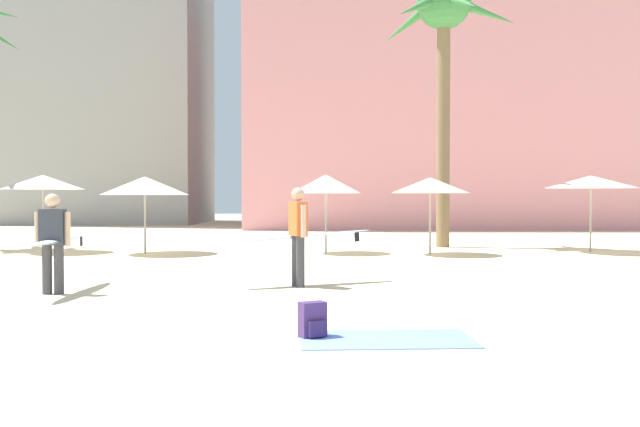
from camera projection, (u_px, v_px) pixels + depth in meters
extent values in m
plane|color=beige|center=(239.00, 371.00, 6.59)|extent=(120.00, 120.00, 0.00)
cube|color=pink|center=(438.00, 103.00, 39.40)|extent=(20.85, 11.91, 13.85)
cylinder|color=brown|center=(443.00, 125.00, 22.67)|extent=(0.43, 0.43, 7.94)
sphere|color=#387A3D|center=(444.00, 2.00, 22.57)|extent=(1.76, 1.76, 1.76)
cone|color=#387A3D|center=(486.00, 13.00, 22.80)|extent=(2.16, 0.72, 0.97)
cone|color=#387A3D|center=(444.00, 28.00, 23.91)|extent=(0.74, 2.04, 1.40)
cone|color=#387A3D|center=(408.00, 24.00, 23.45)|extent=(1.83, 1.58, 1.32)
cone|color=#387A3D|center=(418.00, 7.00, 21.58)|extent=(1.72, 1.76, 1.20)
cone|color=#387A3D|center=(462.00, 2.00, 21.20)|extent=(0.85, 2.13, 1.13)
cylinder|color=gray|center=(43.00, 214.00, 20.55)|extent=(0.06, 0.06, 2.28)
cone|color=white|center=(43.00, 182.00, 20.53)|extent=(2.35, 2.35, 0.42)
cylinder|color=gray|center=(430.00, 216.00, 19.82)|extent=(0.06, 0.06, 2.19)
cone|color=beige|center=(430.00, 185.00, 19.79)|extent=(2.21, 2.21, 0.44)
cylinder|color=gray|center=(326.00, 214.00, 20.32)|extent=(0.06, 0.06, 2.28)
cone|color=white|center=(326.00, 184.00, 20.30)|extent=(2.03, 2.03, 0.54)
cylinder|color=gray|center=(145.00, 215.00, 20.09)|extent=(0.06, 0.06, 2.22)
cone|color=beige|center=(145.00, 186.00, 20.07)|extent=(2.53, 2.53, 0.53)
cylinder|color=gray|center=(591.00, 214.00, 20.60)|extent=(0.06, 0.06, 2.26)
cone|color=beige|center=(591.00, 182.00, 20.58)|extent=(2.64, 2.64, 0.37)
cube|color=#6684E0|center=(386.00, 339.00, 8.01)|extent=(2.05, 1.21, 0.01)
cube|color=#3D285A|center=(312.00, 320.00, 8.12)|extent=(0.35, 0.30, 0.42)
cube|color=#312048|center=(317.00, 329.00, 8.01)|extent=(0.21, 0.15, 0.18)
cylinder|color=#3D3D42|center=(300.00, 262.00, 12.63)|extent=(0.21, 0.21, 0.93)
cylinder|color=#3D3D42|center=(296.00, 261.00, 12.81)|extent=(0.21, 0.21, 0.93)
cube|color=orange|center=(298.00, 219.00, 12.70)|extent=(0.37, 0.46, 0.61)
sphere|color=#D1A889|center=(298.00, 194.00, 12.69)|extent=(0.32, 0.32, 0.24)
cylinder|color=#D1A889|center=(303.00, 221.00, 12.48)|extent=(0.13, 0.13, 0.58)
cylinder|color=#D1A889|center=(293.00, 220.00, 12.93)|extent=(0.13, 0.13, 0.58)
ellipsoid|color=#B2B2B7|center=(299.00, 236.00, 13.01)|extent=(2.89, 1.62, 0.23)
ellipsoid|color=teal|center=(299.00, 236.00, 13.01)|extent=(2.91, 1.65, 0.21)
cube|color=black|center=(357.00, 237.00, 13.55)|extent=(0.11, 0.06, 0.19)
cylinder|color=#3D3D42|center=(59.00, 270.00, 11.74)|extent=(0.16, 0.16, 0.83)
cylinder|color=#3D3D42|center=(47.00, 270.00, 11.74)|extent=(0.16, 0.16, 0.83)
cube|color=#333842|center=(53.00, 227.00, 11.72)|extent=(0.40, 0.22, 0.61)
sphere|color=#D1A889|center=(52.00, 201.00, 11.71)|extent=(0.24, 0.24, 0.24)
cylinder|color=#D1A889|center=(67.00, 229.00, 11.73)|extent=(0.10, 0.10, 0.58)
cylinder|color=#D1A889|center=(38.00, 229.00, 11.73)|extent=(0.10, 0.10, 0.58)
ellipsoid|color=white|center=(60.00, 240.00, 12.03)|extent=(0.33, 2.76, 0.11)
ellipsoid|color=#19578F|center=(60.00, 240.00, 12.03)|extent=(0.35, 2.77, 0.08)
cube|color=black|center=(81.00, 241.00, 13.14)|extent=(0.02, 0.10, 0.18)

